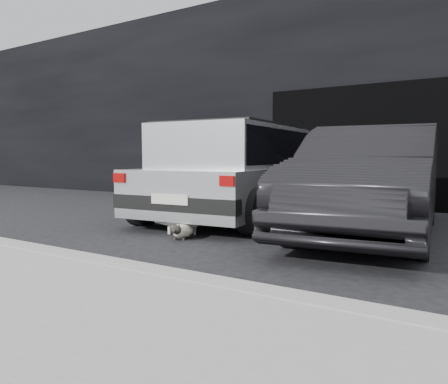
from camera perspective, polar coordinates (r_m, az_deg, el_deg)
The scene contains 9 objects.
ground at distance 6.61m, azimuth -1.23°, elevation -4.87°, with size 80.00×80.00×0.00m, color black.
building_facade at distance 11.79m, azimuth 19.91°, elevation 11.24°, with size 34.00×4.00×5.00m, color black.
garage_opening at distance 9.76m, azimuth 17.09°, elevation 5.67°, with size 4.00×0.10×2.60m, color black.
curb at distance 3.99m, azimuth -10.32°, elevation -10.44°, with size 18.00×0.25×0.12m, color gray.
sidewalk at distance 3.26m, azimuth -25.33°, elevation -14.39°, with size 18.00×2.20×0.11m, color gray.
silver_hatchback at distance 7.69m, azimuth 1.87°, elevation 3.16°, with size 2.49×4.59×1.64m.
second_car at distance 6.41m, azimuth 18.57°, elevation 1.50°, with size 1.62×4.66×1.53m, color black.
cat_siamese at distance 5.85m, azimuth -5.44°, elevation -5.05°, with size 0.34×0.68×0.24m.
cat_white at distance 6.14m, azimuth -5.26°, elevation -3.80°, with size 0.86×0.30×0.40m.
Camera 1 is at (3.64, -5.41, 1.10)m, focal length 35.00 mm.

